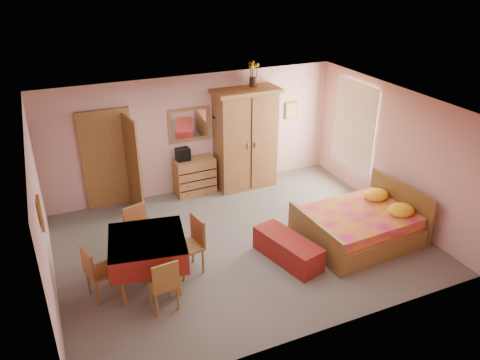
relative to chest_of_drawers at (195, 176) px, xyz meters
name	(u,v)px	position (x,y,z in m)	size (l,w,h in m)	color
floor	(242,243)	(0.13, -2.26, -0.41)	(6.50, 6.50, 0.00)	#656159
ceiling	(242,108)	(0.13, -2.26, 2.19)	(6.50, 6.50, 0.00)	brown
wall_back	(195,134)	(0.13, 0.24, 0.89)	(6.50, 0.10, 2.60)	#D7A09C
wall_front	(320,257)	(0.13, -4.76, 0.89)	(6.50, 0.10, 2.60)	#D7A09C
wall_left	(41,218)	(-3.12, -2.26, 0.89)	(0.10, 5.00, 2.60)	#D7A09C
wall_right	(391,152)	(3.38, -2.26, 0.89)	(0.10, 5.00, 2.60)	#D7A09C
doorway	(108,160)	(-1.77, 0.21, 0.61)	(1.06, 0.12, 2.15)	#9E6B35
window	(354,126)	(3.34, -1.06, 1.04)	(0.08, 1.40, 1.95)	white
picture_left	(40,213)	(-3.09, -2.86, 1.29)	(0.04, 0.32, 0.42)	orange
picture_back	(291,110)	(2.48, 0.21, 1.14)	(0.30, 0.04, 0.40)	#D8BF59
chest_of_drawers	(195,176)	(0.00, 0.00, 0.00)	(0.87, 0.44, 0.82)	#A16636
wall_mirror	(189,124)	(0.00, 0.21, 1.14)	(0.93, 0.05, 0.73)	white
stereo	(183,154)	(-0.23, 0.05, 0.55)	(0.29, 0.21, 0.27)	black
floor_lamp	(218,153)	(0.59, 0.10, 0.43)	(0.22, 0.22, 1.69)	black
wardrobe	(245,139)	(1.19, -0.06, 0.72)	(1.45, 0.75, 2.27)	brown
sunflower_vase	(253,74)	(1.41, 0.03, 2.13)	(0.22, 0.22, 0.55)	gold
bed	(359,218)	(2.15, -3.03, 0.06)	(2.06, 1.62, 0.95)	#BD1265
bench	(288,249)	(0.66, -3.05, -0.19)	(0.49, 1.32, 0.44)	maroon
dining_table	(149,261)	(-1.69, -2.72, 0.02)	(1.17, 1.17, 0.86)	maroon
chair_south	(163,282)	(-1.64, -3.36, 0.03)	(0.40, 0.40, 0.89)	olive
chair_north	(142,234)	(-1.62, -1.95, 0.06)	(0.43, 0.43, 0.94)	olive
chair_west	(101,271)	(-2.43, -2.73, 0.04)	(0.41, 0.41, 0.91)	#9A6634
chair_east	(188,246)	(-1.02, -2.67, 0.08)	(0.45, 0.45, 0.98)	#9E6D35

